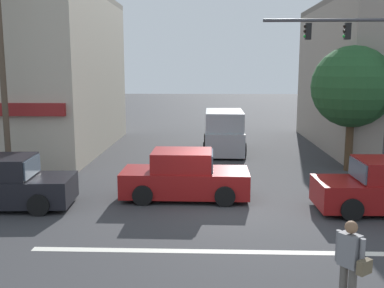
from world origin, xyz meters
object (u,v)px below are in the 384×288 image
at_px(utility_pole_near_left, 3,72).
at_px(pedestrian_foreground_with_bag, 350,262).
at_px(sedan_waiting_far, 185,177).
at_px(traffic_light_mast, 365,69).
at_px(van_crossing_rightbound, 224,132).
at_px(sedan_crossing_center, 4,185).
at_px(street_tree, 352,87).

bearing_deg(utility_pole_near_left, pedestrian_foreground_with_bag, -42.33).
distance_m(sedan_waiting_far, pedestrian_foreground_with_bag, 7.60).
relative_size(utility_pole_near_left, pedestrian_foreground_with_bag, 4.69).
relative_size(traffic_light_mast, van_crossing_rightbound, 1.34).
xyz_separation_m(sedan_waiting_far, van_crossing_rightbound, (1.56, 8.16, 0.29)).
relative_size(traffic_light_mast, pedestrian_foreground_with_bag, 3.71).
xyz_separation_m(traffic_light_mast, sedan_waiting_far, (-6.59, -3.03, -3.46)).
height_order(sedan_waiting_far, pedestrian_foreground_with_bag, pedestrian_foreground_with_bag).
xyz_separation_m(traffic_light_mast, pedestrian_foreground_with_bag, (-3.39, -9.92, -3.22)).
distance_m(sedan_waiting_far, sedan_crossing_center, 5.58).
distance_m(utility_pole_near_left, sedan_crossing_center, 4.96).
relative_size(street_tree, utility_pole_near_left, 0.65).
bearing_deg(sedan_waiting_far, street_tree, 32.98).
xyz_separation_m(van_crossing_rightbound, sedan_crossing_center, (-7.01, -9.33, -0.29)).
xyz_separation_m(street_tree, van_crossing_rightbound, (-5.02, 3.90, -2.44)).
relative_size(street_tree, van_crossing_rightbound, 1.11).
distance_m(traffic_light_mast, sedan_crossing_center, 13.22).
height_order(street_tree, sedan_crossing_center, street_tree).
bearing_deg(sedan_crossing_center, utility_pole_near_left, 111.77).
bearing_deg(traffic_light_mast, sedan_waiting_far, -155.32).
bearing_deg(van_crossing_rightbound, traffic_light_mast, -45.54).
distance_m(utility_pole_near_left, van_crossing_rightbound, 10.71).
height_order(sedan_waiting_far, van_crossing_rightbound, van_crossing_rightbound).
distance_m(street_tree, traffic_light_mast, 1.43).
distance_m(street_tree, utility_pole_near_left, 13.55).
distance_m(street_tree, sedan_waiting_far, 8.30).
bearing_deg(street_tree, pedestrian_foreground_with_bag, -106.83).
xyz_separation_m(street_tree, traffic_light_mast, (0.02, -1.23, 0.73)).
xyz_separation_m(utility_pole_near_left, van_crossing_rightbound, (8.37, 5.93, -3.06)).
xyz_separation_m(street_tree, pedestrian_foreground_with_bag, (-3.37, -11.15, -2.50)).
relative_size(sedan_waiting_far, van_crossing_rightbound, 0.89).
relative_size(street_tree, sedan_crossing_center, 1.22).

